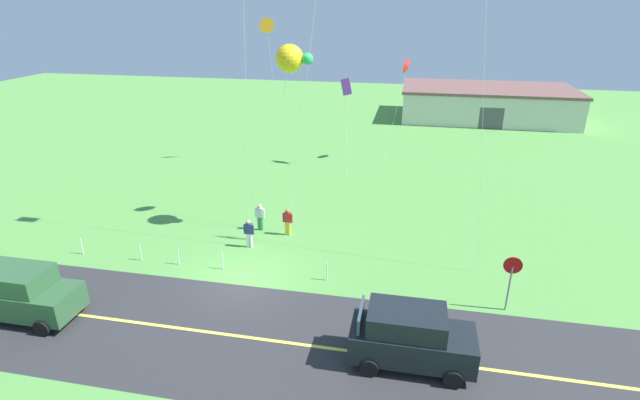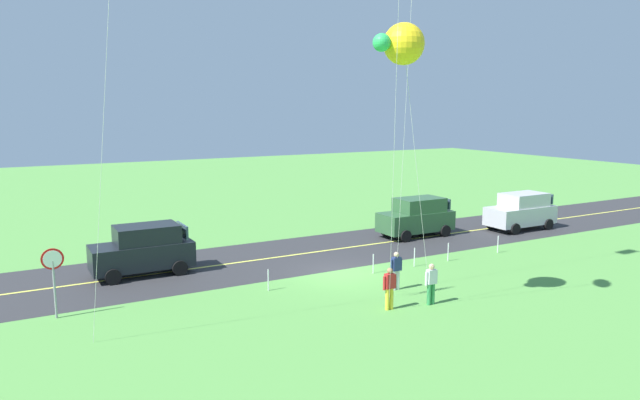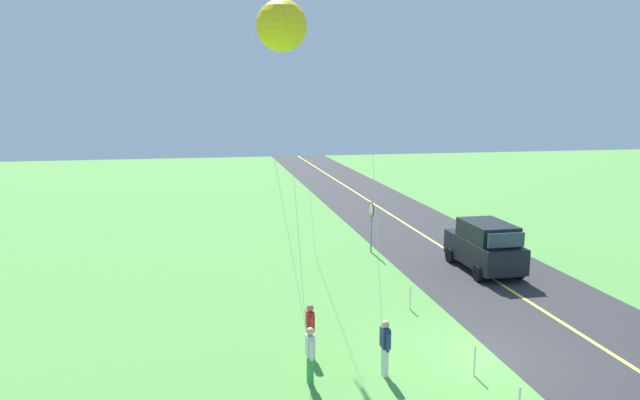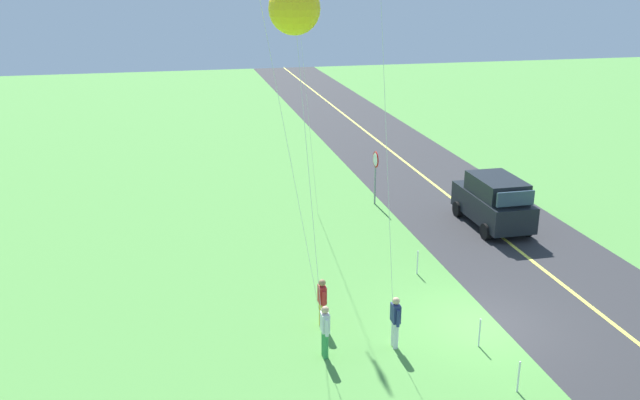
# 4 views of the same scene
# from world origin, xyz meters

# --- Properties ---
(ground_plane) EXTENTS (120.00, 120.00, 0.10)m
(ground_plane) POSITION_xyz_m (0.00, 0.00, -0.05)
(ground_plane) COLOR #549342
(asphalt_road) EXTENTS (120.00, 7.00, 0.00)m
(asphalt_road) POSITION_xyz_m (0.00, -4.00, 0.00)
(asphalt_road) COLOR #2D2D30
(asphalt_road) RESTS_ON ground
(road_centre_stripe) EXTENTS (120.00, 0.16, 0.00)m
(road_centre_stripe) POSITION_xyz_m (0.00, -4.00, 0.01)
(road_centre_stripe) COLOR #E5E04C
(road_centre_stripe) RESTS_ON asphalt_road
(car_suv_foreground) EXTENTS (4.40, 2.12, 2.24)m
(car_suv_foreground) POSITION_xyz_m (7.88, -4.18, 1.15)
(car_suv_foreground) COLOR black
(car_suv_foreground) RESTS_ON ground
(car_parked_west_near) EXTENTS (4.40, 2.12, 2.24)m
(car_parked_west_near) POSITION_xyz_m (-7.78, -4.50, 1.15)
(car_parked_west_near) COLOR #2D5633
(car_parked_west_near) RESTS_ON ground
(stop_sign) EXTENTS (0.76, 0.08, 2.56)m
(stop_sign) POSITION_xyz_m (11.87, -0.10, 1.80)
(stop_sign) COLOR gray
(stop_sign) RESTS_ON ground
(person_adult_near) EXTENTS (0.58, 0.22, 1.60)m
(person_adult_near) POSITION_xyz_m (-0.78, 5.25, 0.86)
(person_adult_near) COLOR #338C4C
(person_adult_near) RESTS_ON ground
(person_adult_companion) EXTENTS (0.58, 0.22, 1.60)m
(person_adult_companion) POSITION_xyz_m (0.94, 4.94, 0.86)
(person_adult_companion) COLOR yellow
(person_adult_companion) RESTS_ON ground
(person_child_watcher) EXTENTS (0.58, 0.22, 1.60)m
(person_child_watcher) POSITION_xyz_m (-0.70, 3.13, 0.86)
(person_child_watcher) COLOR silver
(person_child_watcher) RESTS_ON ground
(kite_red_low) EXTENTS (3.07, 1.40, 10.24)m
(kite_red_low) POSITION_xyz_m (1.15, 5.68, 9.54)
(kite_red_low) COLOR silver
(kite_red_low) RESTS_ON ground
(kite_pink_drift) EXTENTS (1.79, 3.64, 8.15)m
(kite_pink_drift) POSITION_xyz_m (6.62, 19.93, 7.57)
(kite_pink_drift) COLOR silver
(kite_pink_drift) RESTS_ON ground
(kite_orange_near) EXTENTS (1.35, 0.92, 11.13)m
(kite_orange_near) POSITION_xyz_m (-3.70, 17.39, 10.53)
(kite_orange_near) COLOR silver
(kite_orange_near) RESTS_ON ground
(kite_cyan_top) EXTENTS (1.13, 3.30, 6.94)m
(kite_cyan_top) POSITION_xyz_m (2.26, 17.72, 6.13)
(kite_cyan_top) COLOR silver
(kite_cyan_top) RESTS_ON ground
(warehouse_distant) EXTENTS (18.36, 10.20, 3.50)m
(warehouse_distant) POSITION_xyz_m (15.19, 37.37, 1.75)
(warehouse_distant) COLOR beige
(warehouse_distant) RESTS_ON ground
(fence_post_0) EXTENTS (0.05, 0.05, 0.90)m
(fence_post_0) POSITION_xyz_m (-8.98, 0.70, 0.45)
(fence_post_0) COLOR silver
(fence_post_0) RESTS_ON ground
(fence_post_1) EXTENTS (0.05, 0.05, 0.90)m
(fence_post_1) POSITION_xyz_m (-5.63, 0.70, 0.45)
(fence_post_1) COLOR silver
(fence_post_1) RESTS_ON ground
(fence_post_2) EXTENTS (0.05, 0.05, 0.90)m
(fence_post_2) POSITION_xyz_m (-3.56, 0.70, 0.45)
(fence_post_2) COLOR silver
(fence_post_2) RESTS_ON ground
(fence_post_3) EXTENTS (0.05, 0.05, 0.90)m
(fence_post_3) POSITION_xyz_m (-1.22, 0.70, 0.45)
(fence_post_3) COLOR silver
(fence_post_3) RESTS_ON ground
(fence_post_4) EXTENTS (0.05, 0.05, 0.90)m
(fence_post_4) POSITION_xyz_m (3.96, 0.70, 0.45)
(fence_post_4) COLOR silver
(fence_post_4) RESTS_ON ground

